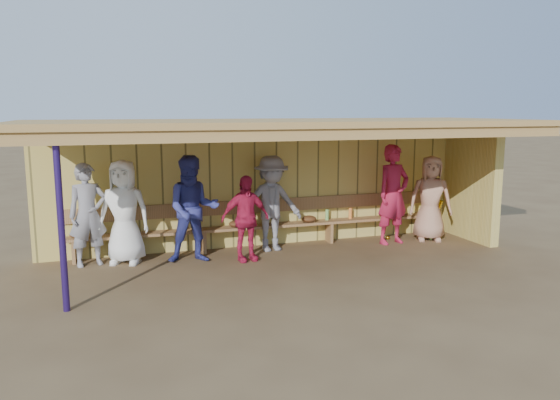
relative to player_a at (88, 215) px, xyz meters
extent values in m
plane|color=brown|center=(3.32, -0.81, -0.89)|extent=(90.00, 90.00, 0.00)
imported|color=gray|center=(0.00, 0.00, 0.00)|extent=(0.74, 0.58, 1.78)
imported|color=white|center=(0.60, -0.04, 0.02)|extent=(1.04, 0.85, 1.83)
imported|color=navy|center=(1.75, -0.34, 0.06)|extent=(1.00, 0.82, 1.90)
imported|color=#C51F47|center=(2.64, -0.55, -0.12)|extent=(0.95, 0.50, 1.54)
imported|color=gray|center=(3.30, -0.01, 0.02)|extent=(1.22, 0.76, 1.82)
imported|color=#AB1B3B|center=(5.78, -0.23, 0.10)|extent=(0.80, 0.60, 1.99)
imported|color=tan|center=(6.64, -0.24, -0.02)|extent=(1.01, 0.85, 1.75)
cube|color=#D0B758|center=(3.32, 0.54, 0.31)|extent=(8.60, 0.20, 2.40)
cube|color=#D0B758|center=(7.52, -0.36, 0.31)|extent=(0.20, 1.62, 2.40)
cube|color=#AF8648|center=(3.32, -0.81, 1.56)|extent=(8.80, 3.20, 0.10)
cube|color=#AF8648|center=(3.32, -2.31, 1.43)|extent=(8.80, 0.10, 0.18)
cube|color=#AF8648|center=(-0.48, -0.81, 1.42)|extent=(0.08, 3.00, 0.16)
cube|color=#AF8648|center=(0.47, -0.81, 1.42)|extent=(0.08, 3.00, 0.16)
cube|color=#AF8648|center=(1.42, -0.81, 1.42)|extent=(0.08, 3.00, 0.16)
cube|color=#AF8648|center=(2.37, -0.81, 1.42)|extent=(0.08, 3.00, 0.16)
cube|color=#AF8648|center=(3.32, -0.81, 1.42)|extent=(0.08, 3.00, 0.16)
cube|color=#AF8648|center=(4.27, -0.81, 1.42)|extent=(0.08, 3.00, 0.16)
cube|color=#AF8648|center=(5.22, -0.81, 1.42)|extent=(0.08, 3.00, 0.16)
cube|color=#AF8648|center=(6.17, -0.81, 1.42)|extent=(0.08, 3.00, 0.16)
cube|color=#AF8648|center=(7.12, -0.81, 1.42)|extent=(0.08, 3.00, 0.16)
cylinder|color=navy|center=(-0.28, -2.21, 0.31)|extent=(0.09, 0.09, 2.40)
cube|color=#9D7143|center=(3.32, 0.25, -0.47)|extent=(7.60, 0.32, 0.05)
cube|color=#9D7143|center=(3.32, 0.41, -0.09)|extent=(7.60, 0.04, 0.26)
cube|color=#9D7143|center=(-0.28, 0.25, -0.69)|extent=(0.06, 0.29, 0.40)
cube|color=#9D7143|center=(2.03, 0.25, -0.69)|extent=(0.06, 0.29, 0.40)
cube|color=#9D7143|center=(4.61, 0.25, -0.69)|extent=(0.06, 0.29, 0.40)
cube|color=#9D7143|center=(6.92, 0.25, -0.69)|extent=(0.06, 0.29, 0.40)
cylinder|color=gold|center=(6.97, 0.05, -0.49)|extent=(0.13, 0.41, 0.80)
sphere|color=#C58D17|center=(5.86, 0.05, -0.85)|extent=(0.08, 0.08, 0.08)
ellipsoid|color=#593319|center=(-0.18, 0.20, -0.37)|extent=(0.30, 0.24, 0.14)
ellipsoid|color=#593319|center=(2.66, 0.20, -0.37)|extent=(0.30, 0.24, 0.14)
ellipsoid|color=#593319|center=(4.15, 0.20, -0.37)|extent=(0.30, 0.24, 0.14)
cylinder|color=#7EBA5D|center=(4.58, 0.30, -0.33)|extent=(0.07, 0.07, 0.22)
cylinder|color=orange|center=(5.10, 0.30, -0.33)|extent=(0.07, 0.07, 0.22)
cylinder|color=#A5DB6D|center=(6.69, -0.25, -0.78)|extent=(0.07, 0.07, 0.22)
camera|label=1|loc=(0.27, -9.75, 1.79)|focal=35.00mm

